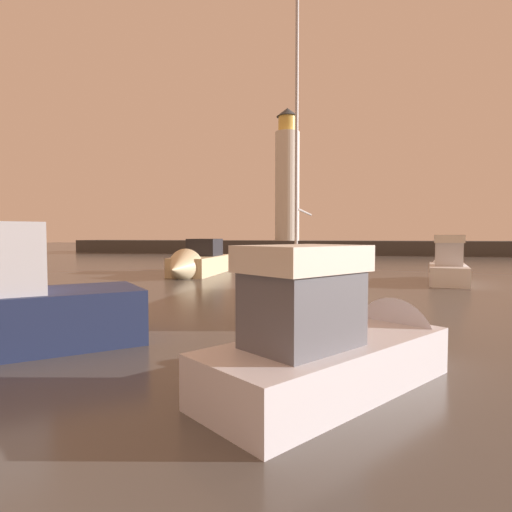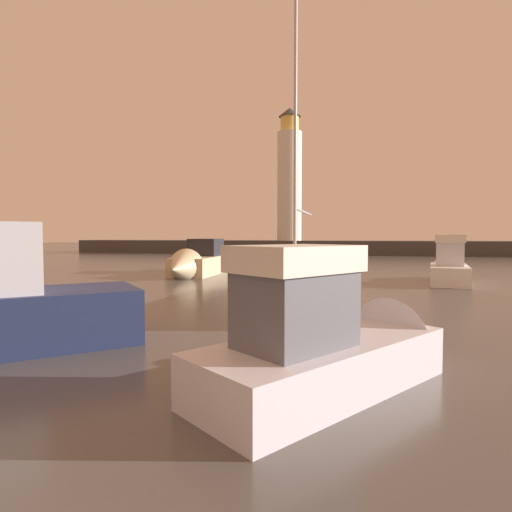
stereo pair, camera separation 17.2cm
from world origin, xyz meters
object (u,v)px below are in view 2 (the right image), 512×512
object	(u,v)px
lighthouse	(289,178)
motorboat_1	(196,263)
motorboat_4	(351,340)
sailboat_moored	(298,285)
motorboat_2	(449,268)

from	to	relation	value
lighthouse	motorboat_1	bearing A→B (deg)	-91.16
motorboat_4	sailboat_moored	world-z (taller)	sailboat_moored
motorboat_4	sailboat_moored	xyz separation A→B (m)	(-2.10, 8.08, 0.02)
lighthouse	motorboat_4	bearing A→B (deg)	-79.60
motorboat_2	motorboat_1	bearing A→B (deg)	179.11
motorboat_1	sailboat_moored	bearing A→B (deg)	-50.73
motorboat_4	sailboat_moored	bearing A→B (deg)	104.56
lighthouse	motorboat_4	distance (m)	53.92
sailboat_moored	motorboat_2	bearing A→B (deg)	53.41
lighthouse	motorboat_2	world-z (taller)	lighthouse
motorboat_1	motorboat_2	bearing A→B (deg)	-0.89
motorboat_2	sailboat_moored	size ratio (longest dim) A/B	0.47
motorboat_1	sailboat_moored	world-z (taller)	sailboat_moored
motorboat_1	motorboat_2	distance (m)	15.38
lighthouse	motorboat_1	xyz separation A→B (m)	(-0.69, -34.03, -10.07)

